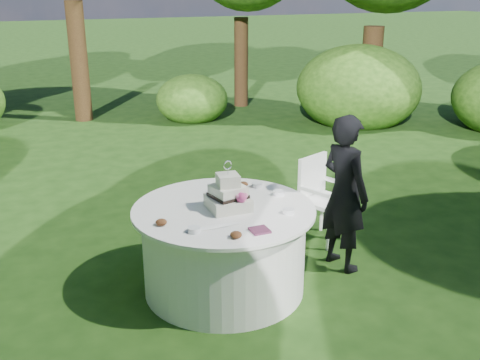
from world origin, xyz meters
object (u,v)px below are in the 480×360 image
napkins (260,230)px  chair (320,192)px  guest (345,193)px  table (224,248)px  cake (228,196)px

napkins → chair: 1.69m
guest → table: (-1.18, 0.03, -0.35)m
chair → cake: bearing=-153.7°
guest → table: 1.23m
guest → chair: size_ratio=1.66×
guest → table: guest is taller
napkins → guest: bearing=25.5°
napkins → chair: bearing=43.4°
cake → guest: bearing=0.2°
table → cake: size_ratio=3.63×
napkins → guest: size_ratio=0.09×
guest → chair: guest is taller
cake → napkins: bearing=-84.1°
guest → chair: bearing=-21.5°
table → cake: bearing=-43.9°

